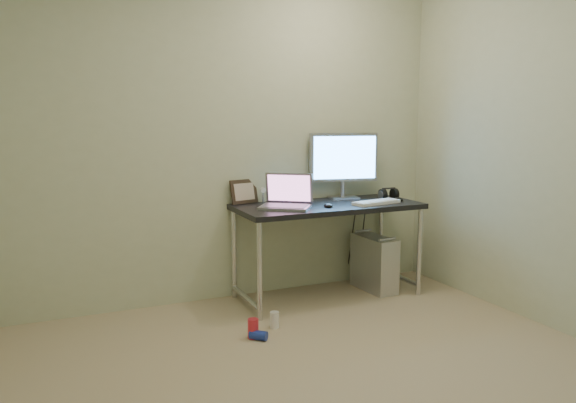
# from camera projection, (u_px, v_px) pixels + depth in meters

# --- Properties ---
(floor) EXTENTS (3.50, 3.50, 0.00)m
(floor) POSITION_uv_depth(u_px,v_px,m) (342.00, 392.00, 2.95)
(floor) COLOR tan
(floor) RESTS_ON ground
(wall_back) EXTENTS (3.50, 0.02, 2.50)m
(wall_back) POSITION_uv_depth(u_px,v_px,m) (232.00, 140.00, 4.34)
(wall_back) COLOR beige
(wall_back) RESTS_ON ground
(desk) EXTENTS (1.45, 0.64, 0.75)m
(desk) POSITION_uv_depth(u_px,v_px,m) (328.00, 215.00, 4.41)
(desk) COLOR black
(desk) RESTS_ON ground
(tower_computer) EXTENTS (0.22, 0.44, 0.48)m
(tower_computer) POSITION_uv_depth(u_px,v_px,m) (374.00, 263.00, 4.65)
(tower_computer) COLOR silver
(tower_computer) RESTS_ON ground
(cable_a) EXTENTS (0.01, 0.16, 0.69)m
(cable_a) POSITION_uv_depth(u_px,v_px,m) (352.00, 237.00, 4.85)
(cable_a) COLOR black
(cable_a) RESTS_ON ground
(cable_b) EXTENTS (0.02, 0.11, 0.71)m
(cable_b) POSITION_uv_depth(u_px,v_px,m) (362.00, 238.00, 4.87)
(cable_b) COLOR black
(cable_b) RESTS_ON ground
(can_red) EXTENTS (0.10, 0.10, 0.13)m
(can_red) POSITION_uv_depth(u_px,v_px,m) (253.00, 329.00, 3.65)
(can_red) COLOR red
(can_red) RESTS_ON ground
(can_white) EXTENTS (0.07, 0.07, 0.11)m
(can_white) POSITION_uv_depth(u_px,v_px,m) (274.00, 320.00, 3.83)
(can_white) COLOR white
(can_white) RESTS_ON ground
(can_blue) EXTENTS (0.13, 0.12, 0.06)m
(can_blue) POSITION_uv_depth(u_px,v_px,m) (258.00, 335.00, 3.62)
(can_blue) COLOR #1D319D
(can_blue) RESTS_ON ground
(laptop) EXTENTS (0.47, 0.46, 0.25)m
(laptop) POSITION_uv_depth(u_px,v_px,m) (287.00, 200.00, 4.23)
(laptop) COLOR #A7A6AE
(laptop) RESTS_ON desk
(monitor) EXTENTS (0.58, 0.21, 0.54)m
(monitor) POSITION_uv_depth(u_px,v_px,m) (344.00, 160.00, 4.64)
(monitor) COLOR #A7A6AE
(monitor) RESTS_ON desk
(keyboard) EXTENTS (0.42, 0.21, 0.02)m
(keyboard) POSITION_uv_depth(u_px,v_px,m) (376.00, 202.00, 4.40)
(keyboard) COLOR white
(keyboard) RESTS_ON desk
(mouse_right) EXTENTS (0.09, 0.13, 0.04)m
(mouse_right) POSITION_uv_depth(u_px,v_px,m) (398.00, 199.00, 4.55)
(mouse_right) COLOR black
(mouse_right) RESTS_ON desk
(mouse_left) EXTENTS (0.10, 0.12, 0.04)m
(mouse_left) POSITION_uv_depth(u_px,v_px,m) (328.00, 205.00, 4.25)
(mouse_left) COLOR black
(mouse_left) RESTS_ON desk
(headphones) EXTENTS (0.16, 0.10, 0.11)m
(headphones) POSITION_uv_depth(u_px,v_px,m) (389.00, 194.00, 4.73)
(headphones) COLOR black
(headphones) RESTS_ON desk
(picture_frame) EXTENTS (0.25, 0.12, 0.19)m
(picture_frame) POSITION_uv_depth(u_px,v_px,m) (244.00, 192.00, 4.41)
(picture_frame) COLOR black
(picture_frame) RESTS_ON desk
(webcam) EXTENTS (0.04, 0.04, 0.12)m
(webcam) POSITION_uv_depth(u_px,v_px,m) (263.00, 192.00, 4.44)
(webcam) COLOR silver
(webcam) RESTS_ON desk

